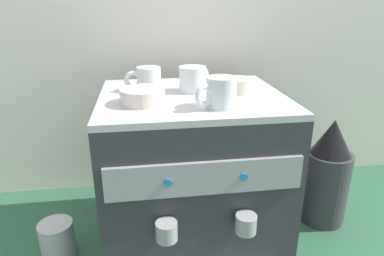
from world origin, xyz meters
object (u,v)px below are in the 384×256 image
at_px(ceramic_bowl_0, 237,86).
at_px(ceramic_bowl_1, 142,96).
at_px(espresso_machine, 192,170).
at_px(ceramic_cup_2, 194,79).
at_px(milk_pitcher, 57,239).
at_px(ceramic_cup_0, 220,93).
at_px(ceramic_cup_1, 148,79).
at_px(coffee_grinder, 327,175).

relative_size(ceramic_bowl_0, ceramic_bowl_1, 0.80).
distance_m(espresso_machine, ceramic_cup_2, 0.29).
xyz_separation_m(ceramic_cup_2, milk_pitcher, (-0.45, -0.09, -0.48)).
height_order(espresso_machine, ceramic_cup_0, ceramic_cup_0).
height_order(ceramic_cup_1, coffee_grinder, ceramic_cup_1).
xyz_separation_m(ceramic_cup_2, ceramic_bowl_0, (0.13, -0.03, -0.02)).
bearing_deg(ceramic_cup_0, ceramic_cup_1, 131.75).
xyz_separation_m(espresso_machine, ceramic_cup_1, (-0.13, 0.07, 0.29)).
relative_size(ceramic_bowl_1, coffee_grinder, 0.31).
distance_m(ceramic_cup_1, milk_pitcher, 0.58).
height_order(ceramic_cup_2, ceramic_bowl_1, ceramic_cup_2).
bearing_deg(ceramic_cup_1, espresso_machine, -28.44).
relative_size(espresso_machine, ceramic_cup_0, 4.91).
bearing_deg(ceramic_bowl_1, ceramic_bowl_0, 15.57).
height_order(ceramic_bowl_0, milk_pitcher, ceramic_bowl_0).
relative_size(ceramic_bowl_1, milk_pitcher, 1.05).
relative_size(espresso_machine, milk_pitcher, 5.00).
xyz_separation_m(ceramic_cup_0, ceramic_cup_2, (-0.04, 0.18, -0.00)).
xyz_separation_m(ceramic_cup_0, ceramic_bowl_0, (0.09, 0.15, -0.02)).
distance_m(ceramic_bowl_0, milk_pitcher, 0.74).
height_order(ceramic_cup_1, ceramic_bowl_1, ceramic_cup_1).
bearing_deg(milk_pitcher, ceramic_cup_1, 19.92).
bearing_deg(ceramic_cup_1, coffee_grinder, -4.97).
relative_size(ceramic_cup_1, milk_pitcher, 0.98).
bearing_deg(espresso_machine, ceramic_cup_2, 76.54).
xyz_separation_m(ceramic_cup_0, coffee_grinder, (0.43, 0.15, -0.36)).
relative_size(espresso_machine, ceramic_bowl_1, 4.75).
bearing_deg(ceramic_cup_2, coffee_grinder, -3.34).
bearing_deg(espresso_machine, coffee_grinder, 1.91).
height_order(ceramic_cup_0, ceramic_cup_1, ceramic_cup_0).
xyz_separation_m(espresso_machine, milk_pitcher, (-0.44, -0.04, -0.19)).
bearing_deg(ceramic_cup_1, ceramic_cup_0, -48.25).
distance_m(ceramic_cup_0, coffee_grinder, 0.58).
xyz_separation_m(ceramic_cup_0, ceramic_cup_1, (-0.18, 0.20, -0.00)).
relative_size(ceramic_cup_2, ceramic_bowl_1, 0.87).
bearing_deg(coffee_grinder, ceramic_bowl_0, -179.38).
xyz_separation_m(ceramic_bowl_0, ceramic_bowl_1, (-0.29, -0.08, -0.00)).
relative_size(ceramic_cup_2, milk_pitcher, 0.92).
distance_m(ceramic_bowl_0, ceramic_bowl_1, 0.30).
distance_m(ceramic_cup_0, ceramic_bowl_1, 0.21).
relative_size(espresso_machine, coffee_grinder, 1.48).
height_order(ceramic_bowl_0, coffee_grinder, ceramic_bowl_0).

